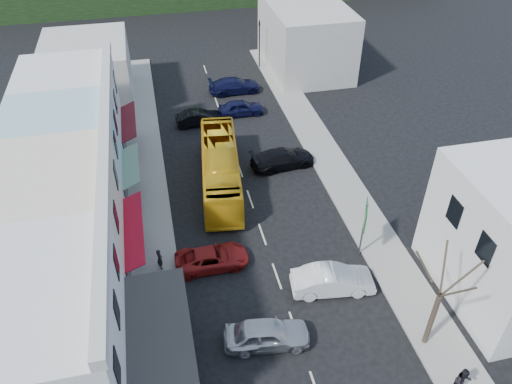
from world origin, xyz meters
name	(u,v)px	position (x,y,z in m)	size (l,w,h in m)	color
ground	(277,276)	(0.00, 0.00, 0.00)	(120.00, 120.00, 0.00)	black
sidewalk_left	(148,196)	(-7.50, 10.00, 0.07)	(3.00, 52.00, 0.15)	gray
sidewalk_right	(335,171)	(7.50, 10.00, 0.07)	(3.00, 52.00, 0.15)	gray
shopfront_row	(63,206)	(-12.49, 5.00, 4.00)	(8.25, 30.00, 8.00)	silver
distant_block_left	(88,73)	(-12.00, 27.00, 3.00)	(8.00, 10.00, 6.00)	#B7B2A8
distant_block_right	(306,37)	(11.00, 30.00, 3.50)	(8.00, 12.00, 7.00)	#B7B2A8
bus	(221,169)	(-1.83, 10.24, 1.55)	(2.50, 11.60, 3.10)	gold
car_silver	(267,335)	(-1.80, -4.67, 0.70)	(1.80, 4.40, 1.40)	silver
car_white	(333,282)	(3.00, -1.81, 0.70)	(1.80, 4.40, 1.40)	white
car_red	(212,257)	(-3.82, 1.84, 0.70)	(1.90, 4.60, 1.40)	maroon
car_black_near	(283,159)	(3.53, 11.69, 0.70)	(1.84, 4.50, 1.40)	black
car_navy_mid	(241,108)	(1.90, 20.94, 0.70)	(1.80, 4.40, 1.40)	black
car_black_far	(199,118)	(-2.26, 19.96, 0.70)	(1.80, 4.40, 1.40)	black
car_navy_far	(235,86)	(2.19, 25.69, 0.70)	(1.84, 4.50, 1.40)	black
pedestrian_left	(160,258)	(-7.09, 2.22, 1.00)	(0.60, 0.40, 1.70)	black
pedestrian_right	(462,383)	(6.92, -9.74, 1.00)	(0.70, 0.44, 1.70)	black
direction_sign	(363,230)	(5.80, 0.67, 2.14)	(0.98, 1.85, 4.29)	#0A611E
street_tree	(440,296)	(6.71, -6.59, 3.91)	(3.18, 3.18, 7.81)	#382C20
traffic_signal	(259,45)	(6.06, 31.12, 2.68)	(0.87, 1.19, 5.36)	black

